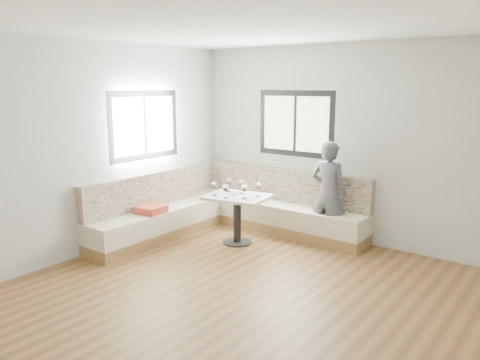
% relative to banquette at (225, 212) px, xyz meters
% --- Properties ---
extents(room, '(5.01, 5.01, 2.81)m').
position_rel_banquette_xyz_m(room, '(1.51, -1.55, 1.08)').
color(room, brown).
rests_on(room, ground).
extents(banquette, '(2.90, 2.80, 0.95)m').
position_rel_banquette_xyz_m(banquette, '(0.00, 0.00, 0.00)').
color(banquette, olive).
rests_on(banquette, ground).
extents(table, '(0.95, 0.80, 0.70)m').
position_rel_banquette_xyz_m(table, '(0.41, -0.23, 0.19)').
color(table, black).
rests_on(table, ground).
extents(person, '(0.54, 0.36, 1.47)m').
position_rel_banquette_xyz_m(person, '(1.44, 0.55, 0.41)').
color(person, '#4A4D53').
rests_on(person, ground).
extents(olive_ramekin, '(0.09, 0.09, 0.03)m').
position_rel_banquette_xyz_m(olive_ramekin, '(0.35, -0.23, 0.38)').
color(olive_ramekin, white).
rests_on(olive_ramekin, table).
extents(wine_glass_a, '(0.09, 0.09, 0.21)m').
position_rel_banquette_xyz_m(wine_glass_a, '(0.15, -0.42, 0.51)').
color(wine_glass_a, white).
rests_on(wine_glass_a, table).
extents(wine_glass_b, '(0.09, 0.09, 0.21)m').
position_rel_banquette_xyz_m(wine_glass_b, '(0.38, -0.45, 0.51)').
color(wine_glass_b, white).
rests_on(wine_glass_b, table).
extents(wine_glass_c, '(0.09, 0.09, 0.21)m').
position_rel_banquette_xyz_m(wine_glass_c, '(0.59, -0.31, 0.51)').
color(wine_glass_c, white).
rests_on(wine_glass_c, table).
extents(wine_glass_d, '(0.09, 0.09, 0.21)m').
position_rel_banquette_xyz_m(wine_glass_d, '(0.38, -0.11, 0.51)').
color(wine_glass_d, white).
rests_on(wine_glass_d, table).
extents(wine_glass_e, '(0.09, 0.09, 0.21)m').
position_rel_banquette_xyz_m(wine_glass_e, '(0.67, -0.09, 0.51)').
color(wine_glass_e, white).
rests_on(wine_glass_e, table).
extents(wine_glass_f, '(0.09, 0.09, 0.21)m').
position_rel_banquette_xyz_m(wine_glass_f, '(0.17, -0.12, 0.51)').
color(wine_glass_f, white).
rests_on(wine_glass_f, table).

